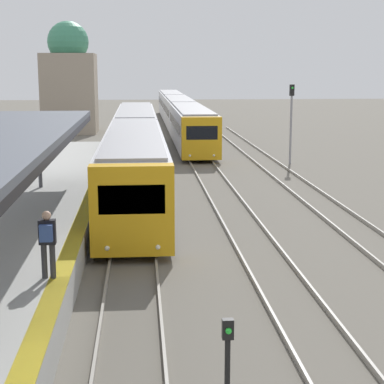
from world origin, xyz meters
TOP-DOWN VIEW (x-y plane):
  - person_on_platform at (-1.97, 10.55)m, footprint 0.40×0.40m
  - train_near at (0.00, 31.85)m, footprint 2.62×34.52m
  - train_far at (4.15, 59.32)m, footprint 2.55×47.89m
  - signal_post_near at (1.74, 5.83)m, footprint 0.20×0.21m
  - signal_mast_far at (9.75, 35.21)m, footprint 0.28×0.29m
  - distant_domed_building at (-6.17, 56.37)m, footprint 4.89×4.89m

SIDE VIEW (x-z plane):
  - signal_post_near at x=1.74m, z-range 0.21..1.95m
  - train_far at x=4.15m, z-range 0.17..3.26m
  - train_near at x=0.00m, z-range 0.17..3.38m
  - person_on_platform at x=-1.97m, z-range 1.14..2.80m
  - signal_mast_far at x=9.75m, z-range 0.65..5.63m
  - distant_domed_building at x=-6.17m, z-range -0.36..9.84m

